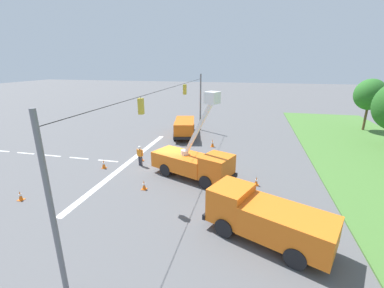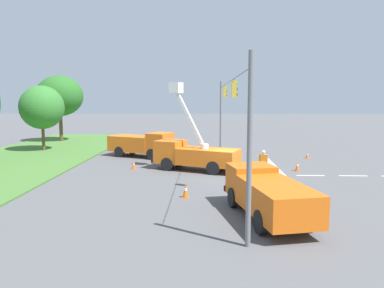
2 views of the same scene
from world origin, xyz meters
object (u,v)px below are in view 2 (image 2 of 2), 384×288
Objects in this scene: utility_truck_support_far at (142,144)px; traffic_cone_mid_left at (270,173)px; traffic_cone_mid_right at (307,155)px; traffic_cone_foreground_right at (297,166)px; tree_east_end at (60,96)px; utility_truck_support_near at (267,193)px; road_worker at (263,161)px; traffic_cone_lane_edge_a at (134,165)px; utility_truck_bucket_lift at (193,153)px; traffic_cone_near_bucket at (231,160)px; traffic_cone_foreground_left at (185,191)px; tree_far_east at (42,107)px.

traffic_cone_mid_left is at bearing -129.66° from utility_truck_support_far.
traffic_cone_mid_right is at bearing -29.84° from traffic_cone_mid_left.
traffic_cone_foreground_right reaches higher than traffic_cone_mid_left.
tree_east_end is 10.45× the size of traffic_cone_foreground_right.
road_worker is (9.87, -1.35, -0.17)m from utility_truck_support_near.
utility_truck_support_far is 6.09m from traffic_cone_lane_edge_a.
road_worker is 2.75× the size of traffic_cone_mid_right.
road_worker is (-1.40, -5.11, -0.34)m from utility_truck_bucket_lift.
traffic_cone_mid_right is at bearing -65.97° from traffic_cone_near_bucket.
traffic_cone_foreground_left is (-14.16, -4.81, -0.84)m from utility_truck_support_far.
traffic_cone_near_bucket is at bearing 25.48° from traffic_cone_mid_left.
tree_east_end reaches higher than traffic_cone_foreground_right.
traffic_cone_near_bucket is (4.06, 2.08, -0.66)m from road_worker.
traffic_cone_near_bucket reaches higher than traffic_cone_mid_right.
traffic_cone_foreground_left is 17.28m from traffic_cone_mid_right.
traffic_cone_foreground_right is at bearing -45.79° from traffic_cone_foreground_left.
utility_truck_support_far is (17.50, 8.75, 0.07)m from utility_truck_support_near.
traffic_cone_foreground_right is 6.42m from traffic_cone_mid_right.
utility_truck_support_near is at bearing 169.11° from traffic_cone_mid_left.
traffic_cone_foreground_left is at bearing 141.04° from road_worker.
utility_truck_bucket_lift is at bearing -136.18° from tree_east_end.
utility_truck_support_near is 9.04m from traffic_cone_mid_left.
utility_truck_support_far is at bearing 38.70° from utility_truck_bucket_lift.
utility_truck_bucket_lift is at bearing 74.70° from road_worker.
tree_far_east reaches higher than traffic_cone_mid_right.
tree_far_east is at bearing 58.69° from utility_truck_bucket_lift.
utility_truck_support_far is 13.61m from traffic_cone_mid_left.
road_worker is at bearing -99.40° from traffic_cone_lane_edge_a.
traffic_cone_foreground_left is at bearing 134.27° from traffic_cone_mid_left.
tree_far_east is at bearing -170.68° from tree_east_end.
utility_truck_support_far reaches higher than traffic_cone_lane_edge_a.
road_worker reaches higher than traffic_cone_foreground_left.
traffic_cone_near_bucket is (-6.97, -18.86, -4.18)m from tree_far_east.
road_worker is 9.91m from traffic_cone_lane_edge_a.
utility_truck_support_near reaches higher than traffic_cone_foreground_left.
tree_far_east reaches higher than utility_truck_support_near.
utility_truck_bucket_lift reaches higher than traffic_cone_foreground_right.
utility_truck_support_near is 11.10× the size of traffic_cone_mid_left.
utility_truck_support_far is 10.39× the size of traffic_cone_mid_left.
utility_truck_support_near is 19.57m from utility_truck_support_far.
tree_east_end reaches higher than traffic_cone_near_bucket.
utility_truck_bucket_lift reaches higher than traffic_cone_mid_right.
traffic_cone_foreground_right is (-0.11, -7.87, -0.95)m from utility_truck_bucket_lift.
road_worker is at bearing 18.77° from traffic_cone_mid_left.
tree_east_end is 22.35m from traffic_cone_lane_edge_a.
traffic_cone_mid_left is 5.65m from traffic_cone_near_bucket.
utility_truck_bucket_lift is 5.31m from road_worker.
traffic_cone_near_bucket is (5.10, 2.43, 0.03)m from traffic_cone_mid_left.
road_worker is 2.57× the size of traffic_cone_near_bucket.
tree_east_end is at bearing 35.33° from traffic_cone_lane_edge_a.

